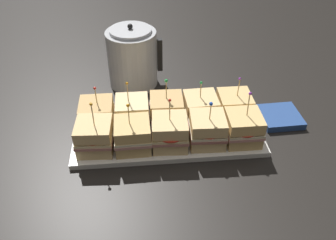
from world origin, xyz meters
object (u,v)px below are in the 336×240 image
at_px(sandwich_back_far_right, 234,106).
at_px(sandwich_front_right, 207,130).
at_px(sandwich_front_far_left, 95,136).
at_px(kettle_steel, 132,58).
at_px(sandwich_front_center, 169,132).
at_px(sandwich_back_far_left, 97,115).
at_px(sandwich_back_left, 132,112).
at_px(sandwich_front_left, 133,135).
at_px(sandwich_back_center, 166,111).
at_px(sandwich_back_right, 200,108).
at_px(serving_platter, 168,134).
at_px(napkin_stack, 280,117).
at_px(sandwich_front_far_right, 243,128).

bearing_deg(sandwich_back_far_right, sandwich_front_right, -134.09).
relative_size(sandwich_front_far_left, kettle_steel, 0.71).
xyz_separation_m(sandwich_front_center, sandwich_front_right, (0.12, 0.00, 0.00)).
relative_size(sandwich_back_far_left, sandwich_back_left, 0.92).
distance_m(sandwich_back_far_left, kettle_steel, 0.32).
bearing_deg(sandwich_back_far_left, sandwich_front_far_left, -89.68).
height_order(sandwich_front_left, sandwich_front_center, sandwich_front_center).
relative_size(sandwich_front_right, sandwich_back_far_right, 0.99).
xyz_separation_m(sandwich_front_left, kettle_steel, (0.01, 0.41, 0.05)).
relative_size(sandwich_back_center, sandwich_back_far_right, 1.03).
bearing_deg(sandwich_back_right, sandwich_back_center, -178.25).
distance_m(serving_platter, napkin_stack, 0.41).
height_order(sandwich_back_far_left, sandwich_back_center, sandwich_back_center).
relative_size(sandwich_front_center, sandwich_back_center, 1.02).
distance_m(sandwich_front_far_left, sandwich_back_right, 0.37).
bearing_deg(sandwich_front_left, sandwich_front_far_left, 178.22).
xyz_separation_m(sandwich_back_far_right, kettle_steel, (-0.34, 0.29, 0.05)).
height_order(sandwich_front_far_left, sandwich_front_left, sandwich_front_far_left).
distance_m(serving_platter, sandwich_back_far_right, 0.25).
bearing_deg(napkin_stack, sandwich_back_center, 180.00).
xyz_separation_m(sandwich_front_right, kettle_steel, (-0.23, 0.41, 0.05)).
height_order(sandwich_front_far_right, sandwich_back_far_left, sandwich_front_far_right).
xyz_separation_m(sandwich_back_left, sandwich_back_center, (0.11, -0.00, 0.00)).
height_order(sandwich_back_right, sandwich_back_far_right, sandwich_back_far_right).
relative_size(sandwich_front_far_left, sandwich_front_right, 1.12).
bearing_deg(sandwich_back_center, serving_platter, -88.25).
relative_size(sandwich_front_far_right, sandwich_back_right, 1.17).
distance_m(sandwich_front_left, sandwich_back_far_left, 0.17).
bearing_deg(sandwich_front_far_right, sandwich_back_right, 134.42).
distance_m(sandwich_front_far_right, sandwich_back_left, 0.37).
distance_m(sandwich_front_left, sandwich_front_center, 0.11).
bearing_deg(sandwich_front_far_left, sandwich_back_left, 44.51).
bearing_deg(napkin_stack, sandwich_front_left, -167.42).
relative_size(sandwich_back_far_right, napkin_stack, 1.16).
height_order(sandwich_front_far_left, sandwich_front_right, sandwich_front_far_left).
height_order(sandwich_front_far_left, sandwich_back_far_left, sandwich_front_far_left).
relative_size(sandwich_back_far_left, sandwich_back_right, 1.00).
height_order(sandwich_front_center, napkin_stack, sandwich_front_center).
bearing_deg(sandwich_back_left, sandwich_back_far_right, 0.25).
bearing_deg(sandwich_front_center, sandwich_back_far_right, 26.95).
bearing_deg(sandwich_back_far_right, sandwich_front_far_right, -89.94).
distance_m(sandwich_back_left, sandwich_back_right, 0.23).
height_order(sandwich_front_right, sandwich_back_far_right, sandwich_back_far_right).
distance_m(sandwich_front_right, sandwich_back_center, 0.17).
distance_m(sandwich_back_center, sandwich_back_far_right, 0.24).
distance_m(serving_platter, sandwich_front_right, 0.15).
height_order(sandwich_front_far_right, kettle_steel, kettle_steel).
height_order(sandwich_front_far_left, napkin_stack, sandwich_front_far_left).
relative_size(sandwich_front_right, sandwich_front_far_right, 0.89).
height_order(serving_platter, sandwich_front_left, sandwich_front_left).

